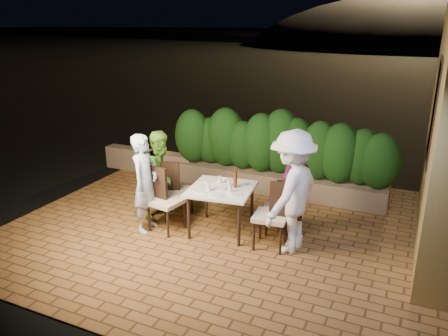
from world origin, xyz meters
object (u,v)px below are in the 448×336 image
Objects in this scene: chair_right_back at (277,206)px; diner_white at (292,192)px; dining_table at (221,210)px; bowl at (222,180)px; parapet_lamp at (161,149)px; chair_right_front at (271,215)px; chair_left_front at (166,200)px; diner_green at (162,174)px; beer_bottle at (235,178)px; diner_blue at (145,183)px; diner_purple at (295,187)px; chair_left_back at (179,190)px.

chair_right_back is 0.75m from diner_white.
bowl is at bearing 114.23° from dining_table.
dining_table is 6.99× the size of parapet_lamp.
chair_left_front is at bearing -0.52° from chair_right_front.
bowl is 0.20× the size of chair_right_back.
chair_right_front is at bearing -88.38° from diner_green.
chair_right_back reaches higher than parapet_lamp.
dining_table is 2.95× the size of beer_bottle.
beer_bottle is (0.19, 0.11, 0.54)m from dining_table.
bowl is 0.17× the size of chair_right_front.
diner_blue is (-1.13, -0.45, 0.43)m from dining_table.
diner_white is (2.30, 0.34, 0.11)m from diner_blue.
chair_right_back is at bearing 5.28° from bowl.
dining_table is 0.58m from beer_bottle.
chair_right_front is 7.52× the size of parapet_lamp.
diner_purple is 11.01× the size of parapet_lamp.
chair_left_front is 7.53× the size of parapet_lamp.
diner_purple is (-0.11, 0.55, -0.14)m from diner_white.
parapet_lamp is (-1.19, 1.83, -0.19)m from diner_green.
dining_table is at bearing -39.83° from parapet_lamp.
bowl is at bearing -16.26° from chair_right_back.
beer_bottle reaches higher than parapet_lamp.
beer_bottle is at bearing -27.94° from chair_right_front.
chair_left_front is (-0.83, -0.33, 0.15)m from dining_table.
diner_blue is at bearing -148.95° from chair_left_front.
beer_bottle is at bearing -0.37° from chair_right_back.
chair_left_front is 2.06m from diner_purple.
diner_white is at bearing 16.17° from chair_left_front.
parapet_lamp is at bearing 110.44° from chair_left_back.
chair_right_back is (0.62, 0.24, -0.47)m from beer_bottle.
chair_left_back is 2.12m from diner_white.
diner_blue is (-1.94, -0.80, 0.36)m from chair_right_back.
diner_green reaches higher than dining_table.
diner_blue reaches higher than diner_purple.
diner_purple reaches higher than beer_bottle.
chair_left_front is 2.05m from diner_white.
chair_left_front is 0.70× the size of diner_green.
beer_bottle is at bearing -36.11° from parapet_lamp.
chair_left_back is (-0.06, 0.51, -0.02)m from chair_left_front.
diner_blue is 2.33m from diner_white.
diner_blue is at bearing -54.23° from diner_purple.
chair_left_front is 0.66× the size of diner_blue.
parapet_lamp is at bearing -100.63° from diner_purple.
diner_white is at bearing -26.90° from chair_left_back.
diner_blue reaches higher than chair_right_back.
chair_left_front is 0.66m from diner_green.
dining_table is at bearing -65.77° from bowl.
diner_green is at bearing -57.05° from parapet_lamp.
diner_white reaches higher than dining_table.
beer_bottle reaches higher than dining_table.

